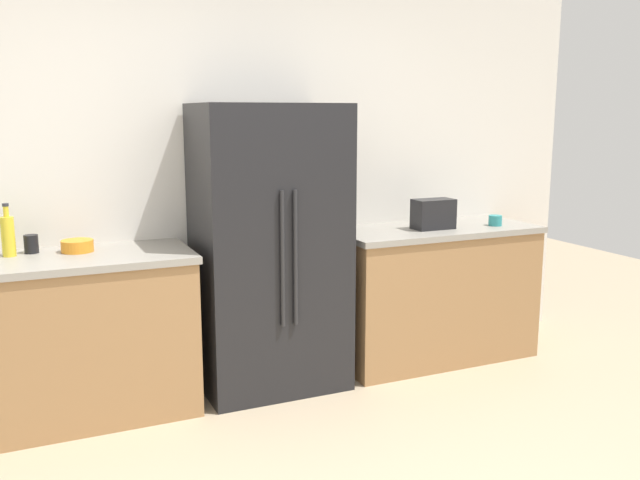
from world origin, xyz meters
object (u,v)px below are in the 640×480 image
Objects in this scene: toaster at (433,214)px; cup_c at (31,244)px; cup_a at (495,220)px; refrigerator at (270,249)px; bottle_a at (8,235)px; bowl_b at (77,246)px.

cup_c is (-2.51, 0.23, -0.05)m from toaster.
cup_a is at bearing -5.68° from cup_c.
refrigerator is 6.38× the size of toaster.
toaster is 0.95× the size of bottle_a.
bottle_a is 3.17× the size of cup_a.
bottle_a is at bearing 175.34° from cup_a.
bottle_a is (-2.62, 0.19, 0.02)m from toaster.
cup_c is at bearing 21.25° from bottle_a.
toaster is 2.28m from bowl_b.
bottle_a reaches higher than cup_a.
toaster is at bearing -4.21° from bowl_b.
bowl_b is (0.35, -0.02, -0.08)m from bottle_a.
bowl_b is at bearing 175.79° from toaster.
toaster is 0.48m from cup_a.
refrigerator is 1.48m from bottle_a.
cup_c is (-2.98, 0.30, 0.02)m from cup_a.
bowl_b is (-2.27, 0.17, -0.07)m from toaster.
cup_c is (-1.35, 0.18, 0.10)m from refrigerator.
bottle_a is (-1.46, 0.14, 0.17)m from refrigerator.
refrigerator is 17.07× the size of cup_c.
bottle_a is at bearing 176.74° from bowl_b.
bottle_a is 0.36m from bowl_b.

